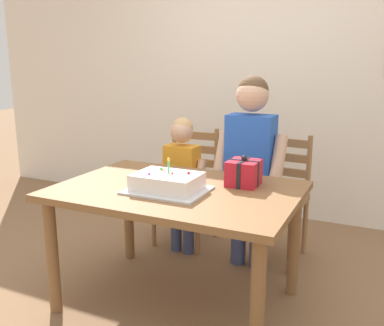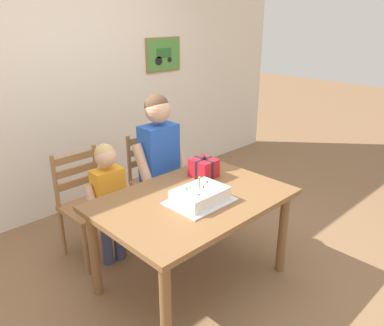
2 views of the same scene
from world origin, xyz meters
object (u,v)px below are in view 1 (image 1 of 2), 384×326
at_px(dining_table, 177,203).
at_px(chair_left, 188,185).
at_px(chair_right, 276,197).
at_px(gift_box_red_large, 244,173).
at_px(birthday_cake, 167,183).
at_px(child_older, 250,154).
at_px(child_younger, 182,172).

height_order(dining_table, chair_left, chair_left).
height_order(chair_left, chair_right, same).
distance_m(gift_box_red_large, chair_right, 0.76).
relative_size(gift_box_red_large, chair_left, 0.21).
bearing_deg(gift_box_red_large, chair_left, 135.52).
height_order(dining_table, chair_right, chair_right).
relative_size(dining_table, birthday_cake, 3.13).
height_order(child_older, child_younger, child_older).
xyz_separation_m(gift_box_red_large, child_younger, (-0.62, 0.44, -0.17)).
distance_m(birthday_cake, chair_right, 1.10).
bearing_deg(chair_left, gift_box_red_large, -44.48).
relative_size(chair_left, child_younger, 0.88).
distance_m(dining_table, chair_right, 0.98).
distance_m(chair_left, child_older, 0.73).
bearing_deg(child_older, child_younger, 179.92).
distance_m(dining_table, child_older, 0.72).
relative_size(gift_box_red_large, chair_right, 0.21).
distance_m(dining_table, chair_left, 0.98).
xyz_separation_m(dining_table, chair_left, (-0.36, 0.89, -0.17)).
height_order(dining_table, gift_box_red_large, gift_box_red_large).
bearing_deg(chair_right, child_older, -119.56).
bearing_deg(child_older, birthday_cake, -108.41).
height_order(birthday_cake, child_younger, child_younger).
relative_size(birthday_cake, gift_box_red_large, 2.24).
height_order(dining_table, child_younger, child_younger).
relative_size(chair_left, child_older, 0.68).
bearing_deg(child_older, dining_table, -109.41).
bearing_deg(gift_box_red_large, child_older, 102.64).
xyz_separation_m(birthday_cake, chair_left, (-0.34, 0.98, -0.31)).
xyz_separation_m(gift_box_red_large, chair_right, (0.03, 0.68, -0.34)).
height_order(gift_box_red_large, child_older, child_older).
bearing_deg(chair_right, child_younger, -160.35).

